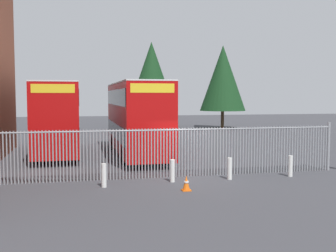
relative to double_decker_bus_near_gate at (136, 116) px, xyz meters
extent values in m
plane|color=#3D3D42|center=(1.31, 1.07, -2.42)|extent=(100.00, 100.00, 0.00)
cylinder|color=gray|center=(-6.63, -6.93, -1.32)|extent=(0.06, 0.06, 2.20)
cylinder|color=gray|center=(-6.49, -6.93, -1.32)|extent=(0.06, 0.06, 2.20)
cylinder|color=gray|center=(-6.35, -6.93, -1.32)|extent=(0.06, 0.06, 2.20)
cylinder|color=gray|center=(-6.21, -6.93, -1.32)|extent=(0.06, 0.06, 2.20)
cylinder|color=gray|center=(-6.07, -6.93, -1.32)|extent=(0.06, 0.06, 2.20)
cylinder|color=gray|center=(-5.93, -6.93, -1.32)|extent=(0.06, 0.06, 2.20)
cylinder|color=gray|center=(-5.79, -6.93, -1.32)|extent=(0.06, 0.06, 2.20)
cylinder|color=gray|center=(-5.65, -6.93, -1.32)|extent=(0.06, 0.06, 2.20)
cylinder|color=gray|center=(-5.51, -6.93, -1.32)|extent=(0.06, 0.06, 2.20)
cylinder|color=gray|center=(-5.37, -6.93, -1.32)|extent=(0.06, 0.06, 2.20)
cylinder|color=gray|center=(-5.23, -6.93, -1.32)|extent=(0.06, 0.06, 2.20)
cylinder|color=gray|center=(-5.09, -6.93, -1.32)|extent=(0.06, 0.06, 2.20)
cylinder|color=gray|center=(-4.95, -6.93, -1.32)|extent=(0.06, 0.06, 2.20)
cylinder|color=gray|center=(-4.82, -6.93, -1.32)|extent=(0.06, 0.06, 2.20)
cylinder|color=gray|center=(-4.68, -6.93, -1.32)|extent=(0.06, 0.06, 2.20)
cylinder|color=gray|center=(-4.54, -6.93, -1.32)|extent=(0.06, 0.06, 2.20)
cylinder|color=gray|center=(-4.40, -6.93, -1.32)|extent=(0.06, 0.06, 2.20)
cylinder|color=gray|center=(-4.26, -6.93, -1.32)|extent=(0.06, 0.06, 2.20)
cylinder|color=gray|center=(-4.12, -6.93, -1.32)|extent=(0.06, 0.06, 2.20)
cylinder|color=gray|center=(-3.98, -6.93, -1.32)|extent=(0.06, 0.06, 2.20)
cylinder|color=gray|center=(-3.84, -6.93, -1.32)|extent=(0.06, 0.06, 2.20)
cylinder|color=gray|center=(-3.70, -6.93, -1.32)|extent=(0.06, 0.06, 2.20)
cylinder|color=gray|center=(-3.56, -6.93, -1.32)|extent=(0.06, 0.06, 2.20)
cylinder|color=gray|center=(-3.42, -6.93, -1.32)|extent=(0.06, 0.06, 2.20)
cylinder|color=gray|center=(-3.28, -6.93, -1.32)|extent=(0.06, 0.06, 2.20)
cylinder|color=gray|center=(-3.14, -6.93, -1.32)|extent=(0.06, 0.06, 2.20)
cylinder|color=gray|center=(-3.00, -6.93, -1.32)|extent=(0.06, 0.06, 2.20)
cylinder|color=gray|center=(-2.86, -6.93, -1.32)|extent=(0.06, 0.06, 2.20)
cylinder|color=gray|center=(-2.72, -6.93, -1.32)|extent=(0.06, 0.06, 2.20)
cylinder|color=gray|center=(-2.58, -6.93, -1.32)|extent=(0.06, 0.06, 2.20)
cylinder|color=gray|center=(-2.44, -6.93, -1.32)|extent=(0.06, 0.06, 2.20)
cylinder|color=gray|center=(-2.30, -6.93, -1.32)|extent=(0.06, 0.06, 2.20)
cylinder|color=gray|center=(-2.16, -6.93, -1.32)|extent=(0.06, 0.06, 2.20)
cylinder|color=gray|center=(-2.03, -6.93, -1.32)|extent=(0.06, 0.06, 2.20)
cylinder|color=gray|center=(-1.89, -6.93, -1.32)|extent=(0.06, 0.06, 2.20)
cylinder|color=gray|center=(-1.75, -6.93, -1.32)|extent=(0.06, 0.06, 2.20)
cylinder|color=gray|center=(-1.61, -6.93, -1.32)|extent=(0.06, 0.06, 2.20)
cylinder|color=gray|center=(-1.47, -6.93, -1.32)|extent=(0.06, 0.06, 2.20)
cylinder|color=gray|center=(-1.33, -6.93, -1.32)|extent=(0.06, 0.06, 2.20)
cylinder|color=gray|center=(-1.19, -6.93, -1.32)|extent=(0.06, 0.06, 2.20)
cylinder|color=gray|center=(-1.05, -6.93, -1.32)|extent=(0.06, 0.06, 2.20)
cylinder|color=gray|center=(-0.91, -6.93, -1.32)|extent=(0.06, 0.06, 2.20)
cylinder|color=gray|center=(-0.77, -6.93, -1.32)|extent=(0.06, 0.06, 2.20)
cylinder|color=gray|center=(-0.63, -6.93, -1.32)|extent=(0.06, 0.06, 2.20)
cylinder|color=gray|center=(-0.49, -6.93, -1.32)|extent=(0.06, 0.06, 2.20)
cylinder|color=gray|center=(-0.35, -6.93, -1.32)|extent=(0.06, 0.06, 2.20)
cylinder|color=gray|center=(-0.21, -6.93, -1.32)|extent=(0.06, 0.06, 2.20)
cylinder|color=gray|center=(-0.07, -6.93, -1.32)|extent=(0.06, 0.06, 2.20)
cylinder|color=gray|center=(0.07, -6.93, -1.32)|extent=(0.06, 0.06, 2.20)
cylinder|color=gray|center=(0.21, -6.93, -1.32)|extent=(0.06, 0.06, 2.20)
cylinder|color=gray|center=(0.35, -6.93, -1.32)|extent=(0.06, 0.06, 2.20)
cylinder|color=gray|center=(0.49, -6.93, -1.32)|extent=(0.06, 0.06, 2.20)
cylinder|color=gray|center=(0.63, -6.93, -1.32)|extent=(0.06, 0.06, 2.20)
cylinder|color=gray|center=(0.76, -6.93, -1.32)|extent=(0.06, 0.06, 2.20)
cylinder|color=gray|center=(0.90, -6.93, -1.32)|extent=(0.06, 0.06, 2.20)
cylinder|color=gray|center=(1.04, -6.93, -1.32)|extent=(0.06, 0.06, 2.20)
cylinder|color=gray|center=(1.18, -6.93, -1.32)|extent=(0.06, 0.06, 2.20)
cylinder|color=gray|center=(1.32, -6.93, -1.32)|extent=(0.06, 0.06, 2.20)
cylinder|color=gray|center=(1.46, -6.93, -1.32)|extent=(0.06, 0.06, 2.20)
cylinder|color=gray|center=(1.60, -6.93, -1.32)|extent=(0.06, 0.06, 2.20)
cylinder|color=gray|center=(1.74, -6.93, -1.32)|extent=(0.06, 0.06, 2.20)
cylinder|color=gray|center=(1.88, -6.93, -1.32)|extent=(0.06, 0.06, 2.20)
cylinder|color=gray|center=(2.02, -6.93, -1.32)|extent=(0.06, 0.06, 2.20)
cylinder|color=gray|center=(2.16, -6.93, -1.32)|extent=(0.06, 0.06, 2.20)
cylinder|color=gray|center=(2.30, -6.93, -1.32)|extent=(0.06, 0.06, 2.20)
cylinder|color=gray|center=(2.44, -6.93, -1.32)|extent=(0.06, 0.06, 2.20)
cylinder|color=gray|center=(2.58, -6.93, -1.32)|extent=(0.06, 0.06, 2.20)
cylinder|color=gray|center=(2.72, -6.93, -1.32)|extent=(0.06, 0.06, 2.20)
cylinder|color=gray|center=(2.86, -6.93, -1.32)|extent=(0.06, 0.06, 2.20)
cylinder|color=gray|center=(3.00, -6.93, -1.32)|extent=(0.06, 0.06, 2.20)
cylinder|color=gray|center=(3.14, -6.93, -1.32)|extent=(0.06, 0.06, 2.20)
cylinder|color=gray|center=(3.28, -6.93, -1.32)|extent=(0.06, 0.06, 2.20)
cylinder|color=gray|center=(3.42, -6.93, -1.32)|extent=(0.06, 0.06, 2.20)
cylinder|color=gray|center=(3.55, -6.93, -1.32)|extent=(0.06, 0.06, 2.20)
cylinder|color=gray|center=(3.69, -6.93, -1.32)|extent=(0.06, 0.06, 2.20)
cylinder|color=gray|center=(3.83, -6.93, -1.32)|extent=(0.06, 0.06, 2.20)
cylinder|color=gray|center=(3.97, -6.93, -1.32)|extent=(0.06, 0.06, 2.20)
cylinder|color=gray|center=(4.11, -6.93, -1.32)|extent=(0.06, 0.06, 2.20)
cylinder|color=gray|center=(4.25, -6.93, -1.32)|extent=(0.06, 0.06, 2.20)
cylinder|color=gray|center=(4.39, -6.93, -1.32)|extent=(0.06, 0.06, 2.20)
cylinder|color=gray|center=(4.53, -6.93, -1.32)|extent=(0.06, 0.06, 2.20)
cylinder|color=gray|center=(4.67, -6.93, -1.32)|extent=(0.06, 0.06, 2.20)
cylinder|color=gray|center=(4.81, -6.93, -1.32)|extent=(0.06, 0.06, 2.20)
cylinder|color=gray|center=(4.95, -6.93, -1.32)|extent=(0.06, 0.06, 2.20)
cylinder|color=gray|center=(5.09, -6.93, -1.32)|extent=(0.06, 0.06, 2.20)
cylinder|color=gray|center=(5.23, -6.93, -1.32)|extent=(0.06, 0.06, 2.20)
cylinder|color=gray|center=(5.37, -6.93, -1.32)|extent=(0.06, 0.06, 2.20)
cylinder|color=gray|center=(5.51, -6.93, -1.32)|extent=(0.06, 0.06, 2.20)
cylinder|color=gray|center=(5.65, -6.93, -1.32)|extent=(0.06, 0.06, 2.20)
cylinder|color=gray|center=(5.79, -6.93, -1.32)|extent=(0.06, 0.06, 2.20)
cylinder|color=gray|center=(5.93, -6.93, -1.32)|extent=(0.06, 0.06, 2.20)
cylinder|color=gray|center=(6.07, -6.93, -1.32)|extent=(0.06, 0.06, 2.20)
cylinder|color=gray|center=(6.21, -6.93, -1.32)|extent=(0.06, 0.06, 2.20)
cylinder|color=gray|center=(6.34, -6.93, -1.32)|extent=(0.06, 0.06, 2.20)
cylinder|color=gray|center=(6.48, -6.93, -1.32)|extent=(0.06, 0.06, 2.20)
cylinder|color=gray|center=(6.62, -6.93, -1.32)|extent=(0.06, 0.06, 2.20)
cylinder|color=gray|center=(6.76, -6.93, -1.32)|extent=(0.06, 0.06, 2.20)
cylinder|color=gray|center=(6.90, -6.93, -1.32)|extent=(0.06, 0.06, 2.20)
cylinder|color=gray|center=(7.04, -6.93, -1.32)|extent=(0.06, 0.06, 2.20)
cylinder|color=gray|center=(7.18, -6.93, -1.32)|extent=(0.06, 0.06, 2.20)
cylinder|color=gray|center=(7.32, -6.93, -1.32)|extent=(0.06, 0.06, 2.20)
cylinder|color=gray|center=(7.46, -6.93, -1.32)|extent=(0.06, 0.06, 2.20)
cylinder|color=gray|center=(7.60, -6.93, -1.32)|extent=(0.06, 0.06, 2.20)
cylinder|color=gray|center=(7.74, -6.93, -1.32)|extent=(0.06, 0.06, 2.20)
cylinder|color=gray|center=(7.88, -6.93, -1.32)|extent=(0.06, 0.06, 2.20)
cylinder|color=gray|center=(8.02, -6.93, -1.32)|extent=(0.06, 0.06, 2.20)
cylinder|color=gray|center=(8.16, -6.93, -1.32)|extent=(0.06, 0.06, 2.20)
cylinder|color=gray|center=(8.30, -6.93, -1.32)|extent=(0.06, 0.06, 2.20)
cylinder|color=gray|center=(8.44, -6.93, -1.32)|extent=(0.06, 0.06, 2.20)
cylinder|color=gray|center=(0.76, -6.93, -0.30)|extent=(15.34, 0.07, 0.07)
cylinder|color=gray|center=(8.44, -6.93, -1.25)|extent=(0.14, 0.14, 2.35)
cube|color=#B70C0C|center=(0.00, 0.01, -0.07)|extent=(2.50, 10.80, 4.00)
cube|color=black|center=(0.00, 0.01, -0.87)|extent=(2.54, 10.37, 0.90)
cube|color=black|center=(0.00, 0.01, 1.13)|extent=(2.54, 10.37, 0.90)
cube|color=yellow|center=(0.00, -5.34, 1.58)|extent=(2.12, 0.12, 0.44)
cube|color=silver|center=(0.00, 0.01, 1.96)|extent=(2.50, 10.80, 0.08)
cylinder|color=black|center=(-1.10, -3.34, -1.90)|extent=(0.30, 1.04, 1.04)
cylinder|color=black|center=(1.10, -3.34, -1.90)|extent=(0.30, 1.04, 1.04)
cylinder|color=black|center=(-1.10, 2.98, -1.90)|extent=(0.30, 1.04, 1.04)
cylinder|color=black|center=(1.10, 2.98, -1.90)|extent=(0.30, 1.04, 1.04)
cube|color=#B70C0C|center=(-4.66, 2.07, -0.07)|extent=(2.50, 10.80, 4.00)
cube|color=black|center=(-4.66, 2.07, -0.87)|extent=(2.54, 10.37, 0.90)
cube|color=black|center=(-4.66, 2.07, 1.13)|extent=(2.54, 10.37, 0.90)
cube|color=yellow|center=(-4.66, -3.28, 1.58)|extent=(2.12, 0.12, 0.44)
cube|color=silver|center=(-4.66, 2.07, 1.96)|extent=(2.50, 10.80, 0.08)
cylinder|color=black|center=(-5.76, -1.28, -1.90)|extent=(0.30, 1.04, 1.04)
cylinder|color=black|center=(-3.56, -1.28, -1.90)|extent=(0.30, 1.04, 1.04)
cylinder|color=black|center=(-5.76, 5.04, -1.90)|extent=(0.30, 1.04, 1.04)
cylinder|color=black|center=(-3.56, 5.04, -1.90)|extent=(0.30, 1.04, 1.04)
cylinder|color=silver|center=(-2.53, -8.32, -1.95)|extent=(0.20, 0.20, 0.95)
cylinder|color=silver|center=(0.36, -7.95, -1.95)|extent=(0.20, 0.20, 0.95)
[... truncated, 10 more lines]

